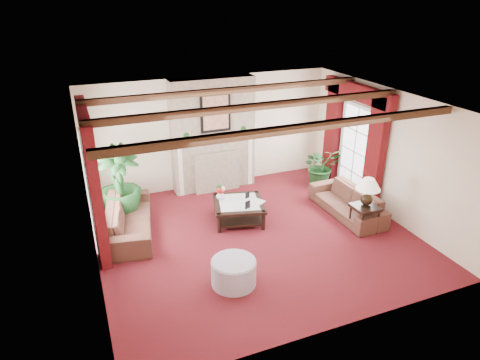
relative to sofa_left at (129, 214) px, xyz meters
name	(u,v)px	position (x,y,z in m)	size (l,w,h in m)	color
floor	(255,236)	(2.29, -1.09, -0.42)	(6.00, 6.00, 0.00)	#460C11
ceiling	(258,103)	(2.29, -1.09, 2.28)	(6.00, 6.00, 0.00)	white
back_wall	(210,132)	(2.29, 1.66, 0.93)	(6.00, 0.02, 2.70)	beige
left_wall	(88,201)	(-0.71, -1.09, 0.93)	(0.02, 5.50, 2.70)	beige
right_wall	(387,153)	(5.29, -1.09, 0.93)	(0.02, 5.50, 2.70)	beige
ceiling_beams	(258,106)	(2.29, -1.09, 2.22)	(6.00, 3.00, 0.12)	#321D10
fireplace	(211,77)	(2.29, 1.46, 2.28)	(2.00, 0.52, 2.70)	tan
french_door_left	(80,137)	(-0.68, -0.09, 1.71)	(0.10, 1.10, 2.16)	white
french_door_right	(361,106)	(5.26, -0.09, 1.71)	(0.10, 1.10, 2.16)	white
curtains_left	(83,114)	(-0.57, -0.09, 2.13)	(0.20, 2.40, 2.55)	#430809
curtains_right	(359,88)	(5.15, -0.09, 2.13)	(0.20, 2.40, 2.55)	#430809
sofa_left	(129,214)	(0.00, 0.00, 0.00)	(0.99, 2.23, 0.84)	black
sofa_right	(347,198)	(4.52, -0.96, -0.04)	(0.60, 1.96, 0.76)	black
potted_palm	(121,199)	(-0.05, 0.69, 0.03)	(0.99, 1.65, 0.89)	black
small_plant	(321,170)	(4.80, 0.59, -0.03)	(1.03, 1.12, 0.78)	black
coffee_table	(239,211)	(2.22, -0.35, -0.21)	(1.03, 1.03, 0.42)	black
side_table	(364,219)	(4.40, -1.71, -0.14)	(0.49, 0.49, 0.57)	black
ottoman	(234,272)	(1.35, -2.32, -0.20)	(0.75, 0.75, 0.44)	#9B97AB
table_lamp	(367,192)	(4.40, -1.71, 0.46)	(0.48, 0.48, 0.61)	black
flower_vase	(221,195)	(1.92, -0.08, 0.09)	(0.24, 0.25, 0.19)	silver
book	(254,197)	(2.50, -0.53, 0.15)	(0.20, 0.14, 0.30)	black
photo_frame_a	(248,205)	(2.29, -0.68, 0.09)	(0.13, 0.02, 0.17)	black
photo_frame_b	(247,195)	(2.47, -0.24, 0.07)	(0.11, 0.02, 0.14)	black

